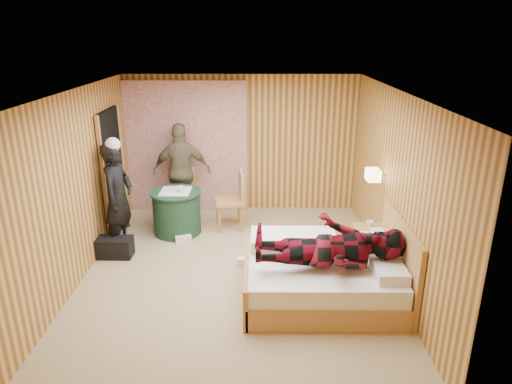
{
  "coord_description": "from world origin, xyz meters",
  "views": [
    {
      "loc": [
        0.3,
        -5.68,
        3.21
      ],
      "look_at": [
        0.27,
        0.42,
        1.05
      ],
      "focal_mm": 32.0,
      "sensor_mm": 36.0,
      "label": 1
    }
  ],
  "objects_px": {
    "bed": "(323,275)",
    "nightstand": "(370,249)",
    "wall_lamp": "(373,175)",
    "duffel_bag": "(114,247)",
    "chair_near": "(234,195)",
    "woman_standing": "(118,198)",
    "chair_far": "(183,189)",
    "man_at_table": "(182,171)",
    "man_on_bed": "(330,236)",
    "round_table": "(177,212)"
  },
  "relations": [
    {
      "from": "bed",
      "to": "nightstand",
      "type": "height_order",
      "value": "bed"
    },
    {
      "from": "bed",
      "to": "wall_lamp",
      "type": "bearing_deg",
      "value": 52.91
    },
    {
      "from": "nightstand",
      "to": "duffel_bag",
      "type": "relative_size",
      "value": 1.16
    },
    {
      "from": "bed",
      "to": "duffel_bag",
      "type": "relative_size",
      "value": 3.66
    },
    {
      "from": "chair_near",
      "to": "woman_standing",
      "type": "distance_m",
      "value": 1.9
    },
    {
      "from": "chair_far",
      "to": "chair_near",
      "type": "height_order",
      "value": "chair_near"
    },
    {
      "from": "duffel_bag",
      "to": "woman_standing",
      "type": "bearing_deg",
      "value": 81.24
    },
    {
      "from": "chair_near",
      "to": "man_at_table",
      "type": "height_order",
      "value": "man_at_table"
    },
    {
      "from": "man_on_bed",
      "to": "nightstand",
      "type": "bearing_deg",
      "value": 51.81
    },
    {
      "from": "duffel_bag",
      "to": "man_at_table",
      "type": "relative_size",
      "value": 0.31
    },
    {
      "from": "nightstand",
      "to": "man_on_bed",
      "type": "height_order",
      "value": "man_on_bed"
    },
    {
      "from": "wall_lamp",
      "to": "woman_standing",
      "type": "distance_m",
      "value": 3.76
    },
    {
      "from": "chair_far",
      "to": "duffel_bag",
      "type": "relative_size",
      "value": 1.74
    },
    {
      "from": "man_at_table",
      "to": "duffel_bag",
      "type": "bearing_deg",
      "value": 58.89
    },
    {
      "from": "chair_near",
      "to": "bed",
      "type": "bearing_deg",
      "value": 20.61
    },
    {
      "from": "man_at_table",
      "to": "man_on_bed",
      "type": "bearing_deg",
      "value": 123.16
    },
    {
      "from": "man_on_bed",
      "to": "man_at_table",
      "type": "bearing_deg",
      "value": 127.37
    },
    {
      "from": "wall_lamp",
      "to": "chair_far",
      "type": "xyz_separation_m",
      "value": [
        -2.97,
        1.56,
        -0.76
      ]
    },
    {
      "from": "man_on_bed",
      "to": "bed",
      "type": "bearing_deg",
      "value": 95.46
    },
    {
      "from": "bed",
      "to": "chair_far",
      "type": "bearing_deg",
      "value": 129.72
    },
    {
      "from": "duffel_bag",
      "to": "man_at_table",
      "type": "height_order",
      "value": "man_at_table"
    },
    {
      "from": "chair_far",
      "to": "bed",
      "type": "bearing_deg",
      "value": -48.63
    },
    {
      "from": "wall_lamp",
      "to": "duffel_bag",
      "type": "relative_size",
      "value": 0.49
    },
    {
      "from": "chair_far",
      "to": "man_at_table",
      "type": "relative_size",
      "value": 0.54
    },
    {
      "from": "round_table",
      "to": "woman_standing",
      "type": "relative_size",
      "value": 0.5
    },
    {
      "from": "nightstand",
      "to": "chair_far",
      "type": "distance_m",
      "value": 3.5
    },
    {
      "from": "nightstand",
      "to": "woman_standing",
      "type": "height_order",
      "value": "woman_standing"
    },
    {
      "from": "round_table",
      "to": "man_on_bed",
      "type": "height_order",
      "value": "man_on_bed"
    },
    {
      "from": "man_at_table",
      "to": "wall_lamp",
      "type": "bearing_deg",
      "value": 147.49
    },
    {
      "from": "bed",
      "to": "chair_far",
      "type": "distance_m",
      "value": 3.41
    },
    {
      "from": "chair_near",
      "to": "duffel_bag",
      "type": "height_order",
      "value": "chair_near"
    },
    {
      "from": "wall_lamp",
      "to": "woman_standing",
      "type": "xyz_separation_m",
      "value": [
        -3.72,
        0.3,
        -0.46
      ]
    },
    {
      "from": "bed",
      "to": "man_at_table",
      "type": "height_order",
      "value": "man_at_table"
    },
    {
      "from": "man_at_table",
      "to": "man_on_bed",
      "type": "height_order",
      "value": "man_on_bed"
    },
    {
      "from": "man_at_table",
      "to": "bed",
      "type": "bearing_deg",
      "value": 125.17
    },
    {
      "from": "chair_far",
      "to": "man_on_bed",
      "type": "height_order",
      "value": "man_on_bed"
    },
    {
      "from": "wall_lamp",
      "to": "chair_far",
      "type": "relative_size",
      "value": 0.28
    },
    {
      "from": "chair_far",
      "to": "woman_standing",
      "type": "relative_size",
      "value": 0.55
    },
    {
      "from": "bed",
      "to": "round_table",
      "type": "xyz_separation_m",
      "value": [
        -2.18,
        1.95,
        0.07
      ]
    },
    {
      "from": "nightstand",
      "to": "round_table",
      "type": "height_order",
      "value": "round_table"
    },
    {
      "from": "nightstand",
      "to": "chair_near",
      "type": "bearing_deg",
      "value": 143.79
    },
    {
      "from": "woman_standing",
      "to": "man_at_table",
      "type": "xyz_separation_m",
      "value": [
        0.75,
        1.3,
        0.02
      ]
    },
    {
      "from": "duffel_bag",
      "to": "nightstand",
      "type": "bearing_deg",
      "value": -4.37
    },
    {
      "from": "wall_lamp",
      "to": "round_table",
      "type": "height_order",
      "value": "wall_lamp"
    },
    {
      "from": "round_table",
      "to": "man_at_table",
      "type": "xyz_separation_m",
      "value": [
        0.0,
        0.7,
        0.49
      ]
    },
    {
      "from": "bed",
      "to": "man_at_table",
      "type": "xyz_separation_m",
      "value": [
        -2.18,
        2.65,
        0.56
      ]
    },
    {
      "from": "nightstand",
      "to": "round_table",
      "type": "xyz_separation_m",
      "value": [
        -2.93,
        1.25,
        0.06
      ]
    },
    {
      "from": "wall_lamp",
      "to": "man_at_table",
      "type": "xyz_separation_m",
      "value": [
        -2.97,
        1.6,
        -0.44
      ]
    },
    {
      "from": "nightstand",
      "to": "man_on_bed",
      "type": "xyz_separation_m",
      "value": [
        -0.73,
        -0.93,
        0.64
      ]
    },
    {
      "from": "bed",
      "to": "woman_standing",
      "type": "bearing_deg",
      "value": 155.25
    }
  ]
}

